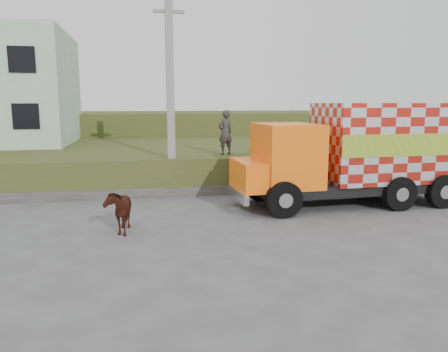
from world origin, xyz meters
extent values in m
plane|color=#474749|center=(0.00, 0.00, 0.00)|extent=(120.00, 120.00, 0.00)
cube|color=#2E4918|center=(0.00, 10.00, 0.75)|extent=(40.00, 12.00, 1.50)
cube|color=#2E4918|center=(0.00, 22.00, 1.50)|extent=(40.00, 12.00, 3.00)
cube|color=#595651|center=(-2.00, 4.20, 0.20)|extent=(16.00, 0.50, 0.40)
cube|color=gray|center=(-1.00, 4.60, 4.00)|extent=(0.30, 0.30, 8.00)
cube|color=gray|center=(-1.00, 4.60, 7.20)|extent=(1.20, 0.12, 0.12)
cube|color=black|center=(5.44, 1.57, 0.71)|extent=(7.52, 2.70, 0.38)
cube|color=#FF640D|center=(2.82, 1.46, 1.91)|extent=(2.06, 2.59, 2.18)
cube|color=#FF640D|center=(1.57, 1.41, 1.26)|extent=(1.18, 2.33, 0.98)
cube|color=silver|center=(6.75, 1.62, 2.29)|extent=(5.12, 2.82, 2.84)
cube|color=yellow|center=(6.80, 0.29, 2.29)|extent=(5.02, 0.24, 0.76)
cube|color=yellow|center=(6.70, 2.95, 2.29)|extent=(5.02, 0.24, 0.76)
cube|color=silver|center=(1.02, 1.39, 0.60)|extent=(0.26, 2.52, 0.33)
cylinder|color=black|center=(2.33, 0.19, 0.60)|extent=(1.22, 0.43, 1.20)
cylinder|color=black|center=(2.23, 2.70, 0.60)|extent=(1.22, 0.43, 1.20)
cylinder|color=black|center=(6.58, 0.36, 0.60)|extent=(1.22, 0.43, 1.20)
cylinder|color=black|center=(6.48, 2.87, 0.60)|extent=(1.22, 0.43, 1.20)
cylinder|color=black|center=(8.33, 0.43, 0.60)|extent=(1.22, 0.43, 1.20)
cylinder|color=black|center=(8.23, 2.94, 0.60)|extent=(1.22, 0.43, 1.20)
imported|color=#37120D|center=(-2.90, -0.46, 0.66)|extent=(0.76, 1.58, 1.31)
imported|color=#2B2926|center=(1.38, 5.38, 2.46)|extent=(0.82, 0.70, 1.92)
camera|label=1|loc=(-2.19, -13.12, 3.71)|focal=35.00mm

